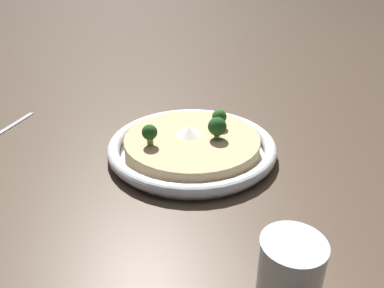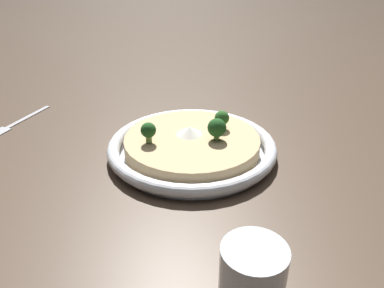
{
  "view_description": "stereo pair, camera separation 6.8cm",
  "coord_description": "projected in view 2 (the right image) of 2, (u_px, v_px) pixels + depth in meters",
  "views": [
    {
      "loc": [
        -0.29,
        -0.52,
        0.34
      ],
      "look_at": [
        0.0,
        0.0,
        0.02
      ],
      "focal_mm": 35.0,
      "sensor_mm": 36.0,
      "label": 1
    },
    {
      "loc": [
        -0.23,
        -0.55,
        0.34
      ],
      "look_at": [
        0.0,
        0.0,
        0.02
      ],
      "focal_mm": 35.0,
      "sensor_mm": 36.0,
      "label": 2
    }
  ],
  "objects": [
    {
      "name": "risotto_bowl",
      "position": [
        192.0,
        146.0,
        0.68
      ],
      "size": [
        0.31,
        0.31,
        0.03
      ],
      "color": "silver",
      "rests_on": "ground_plane"
    },
    {
      "name": "drinking_glass",
      "position": [
        251.0,
        285.0,
        0.37
      ],
      "size": [
        0.06,
        0.06,
        0.09
      ],
      "color": "silver",
      "rests_on": "ground_plane"
    },
    {
      "name": "broccoli_back_left",
      "position": [
        148.0,
        131.0,
        0.64
      ],
      "size": [
        0.03,
        0.03,
        0.04
      ],
      "color": "#84A856",
      "rests_on": "risotto_bowl"
    },
    {
      "name": "ground_plane",
      "position": [
        192.0,
        154.0,
        0.69
      ],
      "size": [
        6.0,
        6.0,
        0.0
      ],
      "primitive_type": "plane",
      "color": "#47382B"
    },
    {
      "name": "cheese_sprinkle",
      "position": [
        187.0,
        131.0,
        0.68
      ],
      "size": [
        0.05,
        0.05,
        0.01
      ],
      "color": "white",
      "rests_on": "risotto_bowl"
    },
    {
      "name": "broccoli_right",
      "position": [
        222.0,
        118.0,
        0.69
      ],
      "size": [
        0.03,
        0.03,
        0.04
      ],
      "color": "#759E4C",
      "rests_on": "risotto_bowl"
    },
    {
      "name": "fork_utensil",
      "position": [
        12.0,
        125.0,
        0.79
      ],
      "size": [
        0.14,
        0.14,
        0.0
      ],
      "rotation": [
        0.0,
        0.0,
        3.95
      ],
      "color": "#B7B7BC",
      "rests_on": "ground_plane"
    },
    {
      "name": "broccoli_front_right",
      "position": [
        217.0,
        128.0,
        0.65
      ],
      "size": [
        0.03,
        0.03,
        0.04
      ],
      "color": "#759E4C",
      "rests_on": "risotto_bowl"
    }
  ]
}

